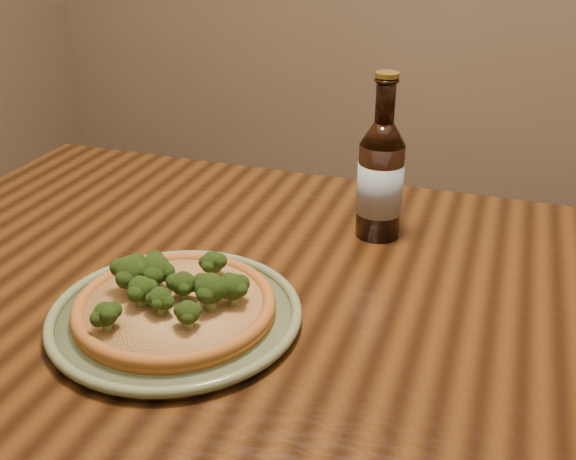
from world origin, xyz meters
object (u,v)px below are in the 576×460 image
(plate, at_px, (176,314))
(beer_bottle, at_px, (380,178))
(pizza, at_px, (174,302))
(table, at_px, (371,369))

(plate, distance_m, beer_bottle, 0.39)
(plate, height_order, pizza, pizza)
(plate, xyz_separation_m, pizza, (-0.00, 0.00, 0.02))
(table, distance_m, plate, 0.28)
(plate, relative_size, beer_bottle, 1.24)
(pizza, bearing_deg, plate, -21.84)
(plate, bearing_deg, table, 23.09)
(pizza, bearing_deg, beer_bottle, 59.56)
(pizza, bearing_deg, table, 22.98)
(table, distance_m, beer_bottle, 0.30)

